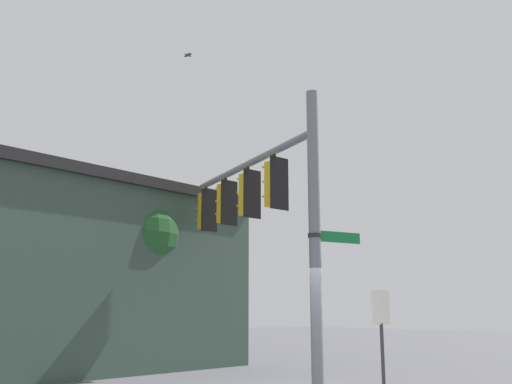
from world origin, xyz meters
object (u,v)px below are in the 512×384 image
traffic_light_mid_outer (225,203)px  street_name_sign (328,237)px  traffic_light_mid_inner (247,195)px  bird_flying (188,55)px  traffic_light_nearest_pole (274,184)px  historical_marker (381,323)px  traffic_light_arm_end (206,211)px

traffic_light_mid_outer → street_name_sign: size_ratio=1.07×
traffic_light_mid_inner → bird_flying: bird_flying is taller
traffic_light_nearest_pole → bird_flying: size_ratio=4.64×
traffic_light_mid_inner → historical_marker: (1.78, -2.60, -3.12)m
traffic_light_nearest_pole → traffic_light_arm_end: (0.85, 3.94, 0.00)m
traffic_light_mid_inner → traffic_light_mid_outer: 1.34m
traffic_light_arm_end → historical_marker: 6.21m
traffic_light_nearest_pole → traffic_light_mid_inner: size_ratio=1.00×
traffic_light_mid_inner → traffic_light_arm_end: bearing=77.8°
traffic_light_mid_outer → street_name_sign: traffic_light_mid_outer is taller
historical_marker → street_name_sign: bearing=-169.5°
traffic_light_mid_outer → historical_marker: (1.49, -3.91, -3.12)m
street_name_sign → traffic_light_arm_end: bearing=81.1°
traffic_light_nearest_pole → traffic_light_arm_end: bearing=77.8°
traffic_light_nearest_pole → street_name_sign: traffic_light_nearest_pole is taller
traffic_light_mid_inner → street_name_sign: bearing=-95.9°
traffic_light_arm_end → street_name_sign: traffic_light_arm_end is taller
traffic_light_arm_end → traffic_light_mid_outer: bearing=-102.2°
traffic_light_nearest_pole → traffic_light_mid_outer: (0.57, 2.63, 0.00)m
traffic_light_nearest_pole → historical_marker: size_ratio=0.62×
traffic_light_arm_end → bird_flying: (-1.60, -1.33, 3.92)m
traffic_light_mid_inner → traffic_light_nearest_pole: bearing=-102.2°
traffic_light_mid_inner → historical_marker: 4.43m
traffic_light_nearest_pole → bird_flying: (-0.74, 2.61, 3.92)m
traffic_light_mid_inner → historical_marker: size_ratio=0.62×
traffic_light_arm_end → bird_flying: bearing=-140.2°
traffic_light_arm_end → street_name_sign: size_ratio=1.07×
traffic_light_mid_inner → traffic_light_arm_end: (0.57, 2.63, 0.00)m
traffic_light_mid_outer → traffic_light_arm_end: bearing=77.8°
bird_flying → street_name_sign: bearing=-80.5°
traffic_light_nearest_pole → traffic_light_arm_end: same height
traffic_light_mid_outer → street_name_sign: (-0.59, -4.30, -1.38)m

